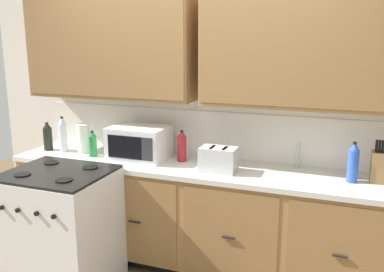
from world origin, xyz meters
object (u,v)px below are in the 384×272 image
microwave (139,143)px  knife_block (379,166)px  bottle_blue (353,163)px  bottle_red (182,146)px  stove_range (61,230)px  toaster (218,159)px  bottle_green (93,144)px  paper_towel_roll (84,138)px  bottle_clear (63,135)px  bottle_dark (48,137)px

microwave → knife_block: (1.89, 0.06, -0.02)m
bottle_blue → bottle_red: (-1.34, 0.06, -0.02)m
stove_range → knife_block: size_ratio=3.06×
toaster → bottle_red: (-0.37, 0.16, 0.03)m
toaster → bottle_green: bottle_green is taller
paper_towel_roll → bottle_red: (0.93, 0.05, -0.00)m
knife_block → microwave: bearing=-178.3°
bottle_blue → stove_range: bearing=-162.8°
toaster → bottle_clear: bottle_clear is taller
microwave → bottle_clear: (-0.75, -0.04, 0.02)m
microwave → bottle_green: (-0.41, -0.08, -0.03)m
toaster → paper_towel_roll: (-1.30, 0.11, 0.03)m
knife_block → bottle_green: 2.30m
toaster → bottle_green: 1.15m
bottle_blue → paper_towel_roll: bearing=179.7°
stove_range → knife_block: knife_block is taller
toaster → bottle_red: bottle_red is taller
bottle_clear → bottle_green: bearing=-7.7°
stove_range → bottle_dark: bearing=133.0°
bottle_clear → bottle_blue: bearing=0.6°
bottle_clear → bottle_green: size_ratio=1.42×
toaster → bottle_red: size_ratio=1.06×
stove_range → bottle_red: size_ratio=3.59×
toaster → bottle_red: bearing=156.6°
toaster → bottle_dark: (-1.66, 0.07, 0.03)m
microwave → bottle_green: bearing=-168.7°
bottle_red → stove_range: bearing=-135.7°
bottle_clear → bottle_dark: (-0.17, -0.00, -0.03)m
bottle_dark → microwave: bearing=2.4°
toaster → knife_block: bearing=8.1°
knife_block → bottle_blue: size_ratio=1.05×
stove_range → paper_towel_roll: size_ratio=3.65×
stove_range → microwave: (0.35, 0.65, 0.57)m
stove_range → toaster: size_ratio=3.39×
bottle_dark → bottle_red: bearing=4.1°
stove_range → bottle_clear: (-0.40, 0.62, 0.59)m
knife_block → bottle_clear: bottle_clear is taller
paper_towel_roll → bottle_green: bearing=-29.2°
knife_block → paper_towel_roll: knife_block is taller
toaster → knife_block: size_ratio=0.90×
bottle_green → bottle_dark: size_ratio=0.87×
bottle_blue → bottle_green: 2.12m
knife_block → bottle_red: bearing=-179.8°
toaster → bottle_blue: 0.98m
knife_block → bottle_green: size_ratio=1.36×
microwave → bottle_red: microwave is taller
microwave → bottle_blue: (1.71, -0.01, 0.00)m
toaster → paper_towel_roll: size_ratio=1.08×
bottle_blue → bottle_green: (-2.12, -0.07, -0.03)m
microwave → stove_range: bearing=-118.4°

